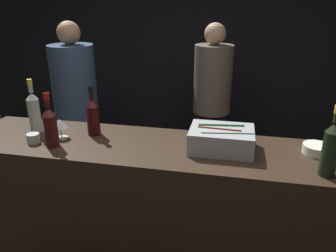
{
  "coord_description": "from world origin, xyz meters",
  "views": [
    {
      "loc": [
        0.37,
        -1.44,
        1.84
      ],
      "look_at": [
        0.0,
        0.31,
        1.14
      ],
      "focal_mm": 35.0,
      "sensor_mm": 36.0,
      "label": 1
    }
  ],
  "objects_px": {
    "wine_glass": "(60,124)",
    "bowl_white": "(317,149)",
    "candle_votive": "(33,138)",
    "red_wine_bottle_black_foil": "(93,115)",
    "champagne_bottle": "(331,147)",
    "ice_bin_with_bottles": "(222,138)",
    "person_blond_tee": "(212,96)",
    "red_wine_bottle_tall": "(50,125)",
    "rose_wine_bottle": "(34,111)",
    "person_in_hoodie": "(76,101)"
  },
  "relations": [
    {
      "from": "wine_glass",
      "to": "bowl_white",
      "type": "bearing_deg",
      "value": 3.43
    },
    {
      "from": "candle_votive",
      "to": "red_wine_bottle_black_foil",
      "type": "height_order",
      "value": "red_wine_bottle_black_foil"
    },
    {
      "from": "wine_glass",
      "to": "champagne_bottle",
      "type": "xyz_separation_m",
      "value": [
        1.52,
        -0.16,
        0.06
      ]
    },
    {
      "from": "ice_bin_with_bottles",
      "to": "wine_glass",
      "type": "height_order",
      "value": "ice_bin_with_bottles"
    },
    {
      "from": "person_blond_tee",
      "to": "candle_votive",
      "type": "bearing_deg",
      "value": -36.44
    },
    {
      "from": "candle_votive",
      "to": "red_wine_bottle_black_foil",
      "type": "relative_size",
      "value": 0.24
    },
    {
      "from": "red_wine_bottle_black_foil",
      "to": "red_wine_bottle_tall",
      "type": "height_order",
      "value": "red_wine_bottle_tall"
    },
    {
      "from": "rose_wine_bottle",
      "to": "person_blond_tee",
      "type": "relative_size",
      "value": 0.22
    },
    {
      "from": "candle_votive",
      "to": "red_wine_bottle_tall",
      "type": "bearing_deg",
      "value": -7.28
    },
    {
      "from": "ice_bin_with_bottles",
      "to": "red_wine_bottle_black_foil",
      "type": "relative_size",
      "value": 1.17
    },
    {
      "from": "ice_bin_with_bottles",
      "to": "rose_wine_bottle",
      "type": "distance_m",
      "value": 1.21
    },
    {
      "from": "red_wine_bottle_black_foil",
      "to": "candle_votive",
      "type": "bearing_deg",
      "value": -146.46
    },
    {
      "from": "ice_bin_with_bottles",
      "to": "candle_votive",
      "type": "relative_size",
      "value": 4.92
    },
    {
      "from": "person_in_hoodie",
      "to": "person_blond_tee",
      "type": "xyz_separation_m",
      "value": [
        1.28,
        0.48,
        -0.01
      ]
    },
    {
      "from": "champagne_bottle",
      "to": "person_blond_tee",
      "type": "xyz_separation_m",
      "value": [
        -0.7,
        1.72,
        -0.27
      ]
    },
    {
      "from": "red_wine_bottle_tall",
      "to": "rose_wine_bottle",
      "type": "bearing_deg",
      "value": 140.34
    },
    {
      "from": "ice_bin_with_bottles",
      "to": "red_wine_bottle_black_foil",
      "type": "xyz_separation_m",
      "value": [
        -0.82,
        0.06,
        0.06
      ]
    },
    {
      "from": "ice_bin_with_bottles",
      "to": "person_blond_tee",
      "type": "bearing_deg",
      "value": 96.45
    },
    {
      "from": "bowl_white",
      "to": "person_in_hoodie",
      "type": "relative_size",
      "value": 0.09
    },
    {
      "from": "wine_glass",
      "to": "rose_wine_bottle",
      "type": "relative_size",
      "value": 0.35
    },
    {
      "from": "ice_bin_with_bottles",
      "to": "bowl_white",
      "type": "height_order",
      "value": "ice_bin_with_bottles"
    },
    {
      "from": "red_wine_bottle_black_foil",
      "to": "rose_wine_bottle",
      "type": "bearing_deg",
      "value": -174.73
    },
    {
      "from": "rose_wine_bottle",
      "to": "bowl_white",
      "type": "bearing_deg",
      "value": 0.94
    },
    {
      "from": "bowl_white",
      "to": "red_wine_bottle_black_foil",
      "type": "distance_m",
      "value": 1.35
    },
    {
      "from": "bowl_white",
      "to": "champagne_bottle",
      "type": "bearing_deg",
      "value": -90.3
    },
    {
      "from": "person_blond_tee",
      "to": "rose_wine_bottle",
      "type": "bearing_deg",
      "value": -41.34
    },
    {
      "from": "wine_glass",
      "to": "red_wine_bottle_black_foil",
      "type": "relative_size",
      "value": 0.4
    },
    {
      "from": "person_in_hoodie",
      "to": "bowl_white",
      "type": "bearing_deg",
      "value": -57.16
    },
    {
      "from": "bowl_white",
      "to": "rose_wine_bottle",
      "type": "distance_m",
      "value": 1.74
    },
    {
      "from": "wine_glass",
      "to": "person_in_hoodie",
      "type": "height_order",
      "value": "person_in_hoodie"
    },
    {
      "from": "rose_wine_bottle",
      "to": "red_wine_bottle_tall",
      "type": "relative_size",
      "value": 1.08
    },
    {
      "from": "red_wine_bottle_black_foil",
      "to": "rose_wine_bottle",
      "type": "xyz_separation_m",
      "value": [
        -0.39,
        -0.04,
        0.02
      ]
    },
    {
      "from": "ice_bin_with_bottles",
      "to": "champagne_bottle",
      "type": "bearing_deg",
      "value": -20.23
    },
    {
      "from": "candle_votive",
      "to": "champagne_bottle",
      "type": "bearing_deg",
      "value": -1.87
    },
    {
      "from": "champagne_bottle",
      "to": "person_in_hoodie",
      "type": "distance_m",
      "value": 2.35
    },
    {
      "from": "wine_glass",
      "to": "person_blond_tee",
      "type": "relative_size",
      "value": 0.08
    },
    {
      "from": "bowl_white",
      "to": "wine_glass",
      "type": "height_order",
      "value": "wine_glass"
    },
    {
      "from": "candle_votive",
      "to": "person_blond_tee",
      "type": "xyz_separation_m",
      "value": [
        0.95,
        1.67,
        -0.15
      ]
    },
    {
      "from": "candle_votive",
      "to": "bowl_white",
      "type": "bearing_deg",
      "value": 6.76
    },
    {
      "from": "ice_bin_with_bottles",
      "to": "person_blond_tee",
      "type": "xyz_separation_m",
      "value": [
        -0.17,
        1.53,
        -0.19
      ]
    },
    {
      "from": "person_in_hoodie",
      "to": "wine_glass",
      "type": "bearing_deg",
      "value": -97.74
    },
    {
      "from": "red_wine_bottle_tall",
      "to": "candle_votive",
      "type": "bearing_deg",
      "value": 172.72
    },
    {
      "from": "red_wine_bottle_black_foil",
      "to": "champagne_bottle",
      "type": "bearing_deg",
      "value": -10.82
    },
    {
      "from": "wine_glass",
      "to": "red_wine_bottle_black_foil",
      "type": "height_order",
      "value": "red_wine_bottle_black_foil"
    },
    {
      "from": "bowl_white",
      "to": "red_wine_bottle_black_foil",
      "type": "height_order",
      "value": "red_wine_bottle_black_foil"
    },
    {
      "from": "candle_votive",
      "to": "champagne_bottle",
      "type": "distance_m",
      "value": 1.66
    },
    {
      "from": "bowl_white",
      "to": "person_in_hoodie",
      "type": "xyz_separation_m",
      "value": [
        -1.98,
        0.99,
        -0.14
      ]
    },
    {
      "from": "wine_glass",
      "to": "champagne_bottle",
      "type": "distance_m",
      "value": 1.53
    },
    {
      "from": "bowl_white",
      "to": "rose_wine_bottle",
      "type": "height_order",
      "value": "rose_wine_bottle"
    },
    {
      "from": "rose_wine_bottle",
      "to": "champagne_bottle",
      "type": "xyz_separation_m",
      "value": [
        1.73,
        -0.22,
        0.01
      ]
    }
  ]
}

